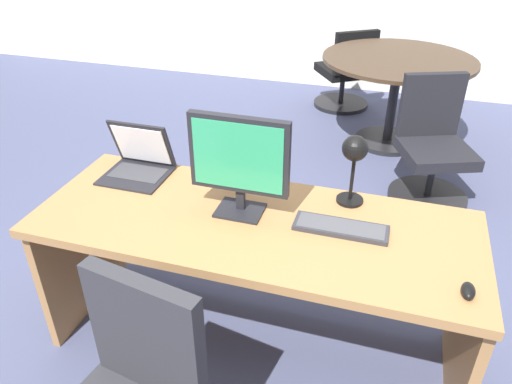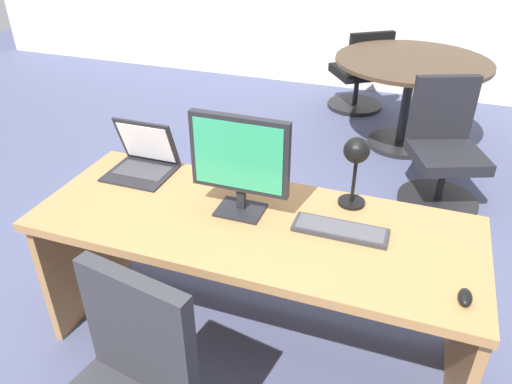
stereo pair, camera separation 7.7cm
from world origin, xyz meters
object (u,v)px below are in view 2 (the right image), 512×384
desk (257,250)px  desk_lamp (356,159)px  coffee_mug (239,173)px  mouse (465,297)px  meeting_chair_near (360,78)px  meeting_chair_far (443,157)px  keyboard (340,230)px  monitor (239,159)px  meeting_table (410,82)px  laptop (144,155)px

desk → desk_lamp: 0.60m
coffee_mug → mouse: bearing=-26.0°
meeting_chair_near → meeting_chair_far: bearing=-61.9°
keyboard → meeting_chair_near: bearing=97.2°
desk_lamp → meeting_chair_near: bearing=97.8°
monitor → coffee_mug: monitor is taller
meeting_table → laptop: bearing=-116.0°
coffee_mug → meeting_table: (0.63, 2.25, -0.20)m
desk_lamp → meeting_table: desk_lamp is taller
monitor → laptop: 0.64m
laptop → meeting_chair_far: laptop is taller
meeting_chair_near → meeting_chair_far: 1.77m
desk_lamp → keyboard: bearing=-91.2°
desk_lamp → meeting_table: (0.09, 2.29, -0.39)m
mouse → meeting_table: mouse is taller
mouse → meeting_chair_far: 1.96m
monitor → keyboard: bearing=-0.8°
desk_lamp → meeting_table: size_ratio=0.27×
keyboard → mouse: 0.54m
desk → desk_lamp: desk_lamp is taller
monitor → desk_lamp: bearing=24.2°
keyboard → meeting_table: size_ratio=0.31×
keyboard → desk_lamp: size_ratio=1.15×
desk → coffee_mug: bearing=126.8°
meeting_chair_far → meeting_table: bearing=111.8°
mouse → coffee_mug: 1.13m
desk → meeting_chair_near: bearing=90.8°
keyboard → coffee_mug: bearing=155.8°
keyboard → coffee_mug: coffee_mug is taller
desk → meeting_chair_far: bearing=64.6°
monitor → meeting_chair_far: monitor is taller
laptop → mouse: 1.57m
desk_lamp → meeting_chair_far: size_ratio=0.38×
coffee_mug → meeting_table: bearing=74.3°
meeting_chair_near → coffee_mug: bearing=-92.5°
mouse → meeting_table: size_ratio=0.07×
meeting_chair_near → desk: bearing=-89.2°
monitor → laptop: size_ratio=1.44×
desk_lamp → coffee_mug: desk_lamp is taller
desk_lamp → meeting_table: 2.32m
desk → meeting_chair_far: 1.85m
monitor → coffee_mug: 0.33m
monitor → mouse: 0.98m
mouse → meeting_chair_far: (-0.05, 1.92, -0.41)m
mouse → meeting_chair_far: size_ratio=0.10×
monitor → meeting_chair_near: size_ratio=0.54×
keyboard → desk_lamp: bearing=88.8°
desk → laptop: size_ratio=6.15×
desk → keyboard: size_ratio=4.89×
desk → coffee_mug: (-0.18, 0.24, 0.24)m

